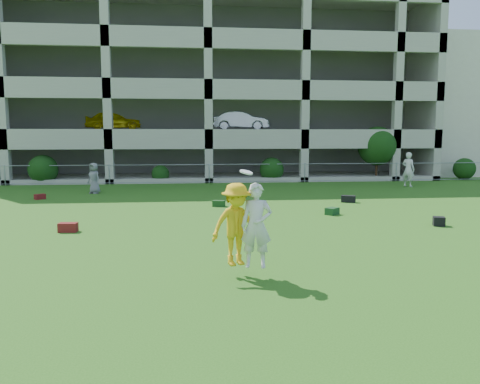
{
  "coord_description": "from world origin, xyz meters",
  "views": [
    {
      "loc": [
        -1.14,
        -9.68,
        2.96
      ],
      "look_at": [
        0.21,
        3.0,
        1.4
      ],
      "focal_mm": 35.0,
      "sensor_mm": 36.0,
      "label": 1
    }
  ],
  "objects": [
    {
      "name": "ground",
      "position": [
        0.0,
        0.0,
        0.0
      ],
      "size": [
        100.0,
        100.0,
        0.0
      ],
      "primitive_type": "plane",
      "color": "#235114",
      "rests_on": "ground"
    },
    {
      "name": "stucco_building",
      "position": [
        23.0,
        28.0,
        5.0
      ],
      "size": [
        16.0,
        14.0,
        10.0
      ],
      "primitive_type": "cube",
      "color": "beige",
      "rests_on": "ground"
    },
    {
      "name": "bystander_c",
      "position": [
        -6.01,
        14.54,
        0.78
      ],
      "size": [
        0.9,
        0.86,
        1.56
      ],
      "primitive_type": "imported",
      "rotation": [
        0.0,
        0.0,
        -0.66
      ],
      "color": "slate",
      "rests_on": "ground"
    },
    {
      "name": "bystander_e",
      "position": [
        11.3,
        15.9,
        0.99
      ],
      "size": [
        0.82,
        0.86,
        1.97
      ],
      "primitive_type": "imported",
      "rotation": [
        0.0,
        0.0,
        2.24
      ],
      "color": "silver",
      "rests_on": "ground"
    },
    {
      "name": "bag_red_a",
      "position": [
        -4.9,
        4.9,
        0.14
      ],
      "size": [
        0.57,
        0.34,
        0.28
      ],
      "primitive_type": "cube",
      "rotation": [
        0.0,
        0.0,
        -0.08
      ],
      "color": "#530E15",
      "rests_on": "ground"
    },
    {
      "name": "bag_green_c",
      "position": [
        4.11,
        7.09,
        0.13
      ],
      "size": [
        0.61,
        0.59,
        0.26
      ],
      "primitive_type": "cube",
      "rotation": [
        0.0,
        0.0,
        0.73
      ],
      "color": "#153B18",
      "rests_on": "ground"
    },
    {
      "name": "crate_d",
      "position": [
        6.93,
        4.6,
        0.15
      ],
      "size": [
        0.45,
        0.45,
        0.3
      ],
      "primitive_type": "cube",
      "rotation": [
        0.0,
        0.0,
        -0.35
      ],
      "color": "black",
      "rests_on": "ground"
    },
    {
      "name": "bag_black_e",
      "position": [
        5.78,
        10.12,
        0.15
      ],
      "size": [
        0.67,
        0.53,
        0.3
      ],
      "primitive_type": "cube",
      "rotation": [
        0.0,
        0.0,
        -0.45
      ],
      "color": "black",
      "rests_on": "ground"
    },
    {
      "name": "bag_red_f",
      "position": [
        -8.08,
        12.58,
        0.12
      ],
      "size": [
        0.52,
        0.51,
        0.24
      ],
      "primitive_type": "cube",
      "rotation": [
        0.0,
        0.0,
        0.75
      ],
      "color": "#500D13",
      "rests_on": "ground"
    },
    {
      "name": "bag_green_g",
      "position": [
        0.02,
        9.54,
        0.12
      ],
      "size": [
        0.56,
        0.42,
        0.25
      ],
      "primitive_type": "cube",
      "rotation": [
        0.0,
        0.0,
        -0.26
      ],
      "color": "black",
      "rests_on": "ground"
    },
    {
      "name": "frisbee_contest",
      "position": [
        -0.1,
        -0.2,
        1.11
      ],
      "size": [
        1.4,
        0.99,
        2.04
      ],
      "color": "gold",
      "rests_on": "ground"
    },
    {
      "name": "parking_garage",
      "position": [
        -0.01,
        27.7,
        6.01
      ],
      "size": [
        30.0,
        14.0,
        12.0
      ],
      "color": "#9E998C",
      "rests_on": "ground"
    },
    {
      "name": "fence",
      "position": [
        0.0,
        19.0,
        0.61
      ],
      "size": [
        36.06,
        0.06,
        1.2
      ],
      "color": "gray",
      "rests_on": "ground"
    },
    {
      "name": "shrub_row",
      "position": [
        4.59,
        19.7,
        1.51
      ],
      "size": [
        34.38,
        2.52,
        3.5
      ],
      "color": "#163D11",
      "rests_on": "ground"
    }
  ]
}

